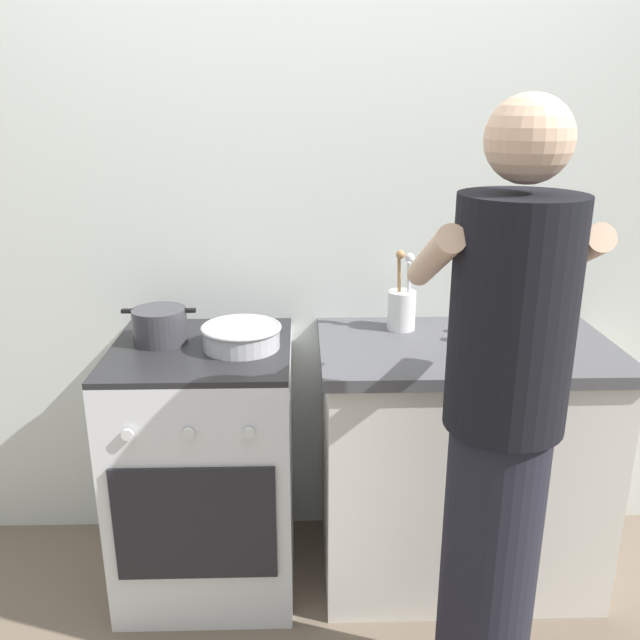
{
  "coord_description": "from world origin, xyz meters",
  "views": [
    {
      "loc": [
        -0.01,
        -1.93,
        1.68
      ],
      "look_at": [
        0.05,
        0.12,
        1.0
      ],
      "focal_mm": 37.12,
      "sensor_mm": 36.0,
      "label": 1
    }
  ],
  "objects_px": {
    "stove_range": "(207,465)",
    "utensil_crock": "(402,306)",
    "pot": "(160,326)",
    "spice_bottle": "(477,329)",
    "person": "(500,437)",
    "oil_bottle": "(529,309)",
    "mixing_bowl": "(241,335)"
  },
  "relations": [
    {
      "from": "stove_range",
      "to": "spice_bottle",
      "type": "height_order",
      "value": "spice_bottle"
    },
    {
      "from": "spice_bottle",
      "to": "person",
      "type": "bearing_deg",
      "value": -98.17
    },
    {
      "from": "utensil_crock",
      "to": "oil_bottle",
      "type": "bearing_deg",
      "value": -15.49
    },
    {
      "from": "stove_range",
      "to": "pot",
      "type": "bearing_deg",
      "value": 159.63
    },
    {
      "from": "stove_range",
      "to": "utensil_crock",
      "type": "xyz_separation_m",
      "value": [
        0.7,
        0.17,
        0.54
      ]
    },
    {
      "from": "pot",
      "to": "person",
      "type": "height_order",
      "value": "person"
    },
    {
      "from": "utensil_crock",
      "to": "person",
      "type": "relative_size",
      "value": 0.17
    },
    {
      "from": "mixing_bowl",
      "to": "utensil_crock",
      "type": "relative_size",
      "value": 0.92
    },
    {
      "from": "pot",
      "to": "oil_bottle",
      "type": "relative_size",
      "value": 0.97
    },
    {
      "from": "mixing_bowl",
      "to": "spice_bottle",
      "type": "distance_m",
      "value": 0.79
    },
    {
      "from": "pot",
      "to": "spice_bottle",
      "type": "relative_size",
      "value": 2.55
    },
    {
      "from": "utensil_crock",
      "to": "spice_bottle",
      "type": "bearing_deg",
      "value": -32.71
    },
    {
      "from": "utensil_crock",
      "to": "pot",
      "type": "bearing_deg",
      "value": -172.3
    },
    {
      "from": "stove_range",
      "to": "utensil_crock",
      "type": "distance_m",
      "value": 0.9
    },
    {
      "from": "mixing_bowl",
      "to": "person",
      "type": "xyz_separation_m",
      "value": [
        0.71,
        -0.57,
        -0.08
      ]
    },
    {
      "from": "spice_bottle",
      "to": "pot",
      "type": "bearing_deg",
      "value": 178.04
    },
    {
      "from": "stove_range",
      "to": "pot",
      "type": "height_order",
      "value": "pot"
    },
    {
      "from": "utensil_crock",
      "to": "stove_range",
      "type": "bearing_deg",
      "value": -166.67
    },
    {
      "from": "spice_bottle",
      "to": "person",
      "type": "xyz_separation_m",
      "value": [
        -0.09,
        -0.59,
        -0.09
      ]
    },
    {
      "from": "utensil_crock",
      "to": "person",
      "type": "height_order",
      "value": "person"
    },
    {
      "from": "pot",
      "to": "oil_bottle",
      "type": "distance_m",
      "value": 1.26
    },
    {
      "from": "mixing_bowl",
      "to": "utensil_crock",
      "type": "bearing_deg",
      "value": 17.44
    },
    {
      "from": "stove_range",
      "to": "mixing_bowl",
      "type": "distance_m",
      "value": 0.51
    },
    {
      "from": "pot",
      "to": "spice_bottle",
      "type": "bearing_deg",
      "value": -1.96
    },
    {
      "from": "pot",
      "to": "oil_bottle",
      "type": "height_order",
      "value": "oil_bottle"
    },
    {
      "from": "stove_range",
      "to": "spice_bottle",
      "type": "xyz_separation_m",
      "value": [
        0.93,
        0.02,
        0.5
      ]
    },
    {
      "from": "stove_range",
      "to": "pot",
      "type": "distance_m",
      "value": 0.53
    },
    {
      "from": "person",
      "to": "utensil_crock",
      "type": "bearing_deg",
      "value": 101.32
    },
    {
      "from": "stove_range",
      "to": "oil_bottle",
      "type": "xyz_separation_m",
      "value": [
        1.12,
        0.05,
        0.56
      ]
    },
    {
      "from": "utensil_crock",
      "to": "oil_bottle",
      "type": "height_order",
      "value": "utensil_crock"
    },
    {
      "from": "pot",
      "to": "mixing_bowl",
      "type": "distance_m",
      "value": 0.29
    },
    {
      "from": "mixing_bowl",
      "to": "person",
      "type": "height_order",
      "value": "person"
    }
  ]
}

